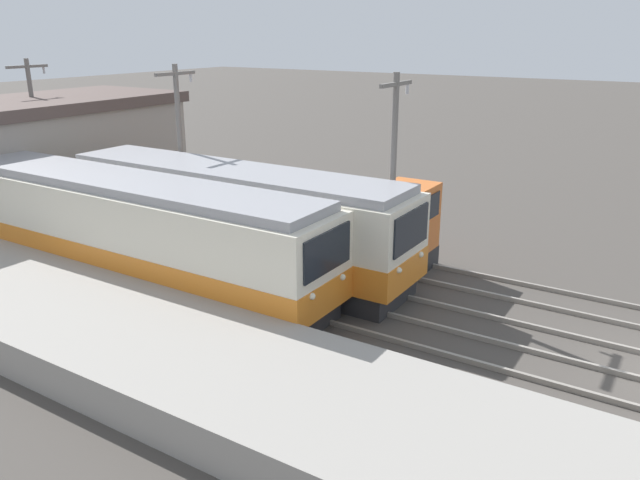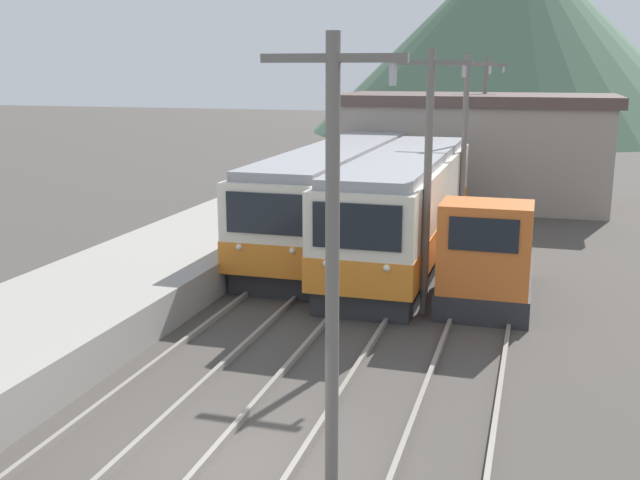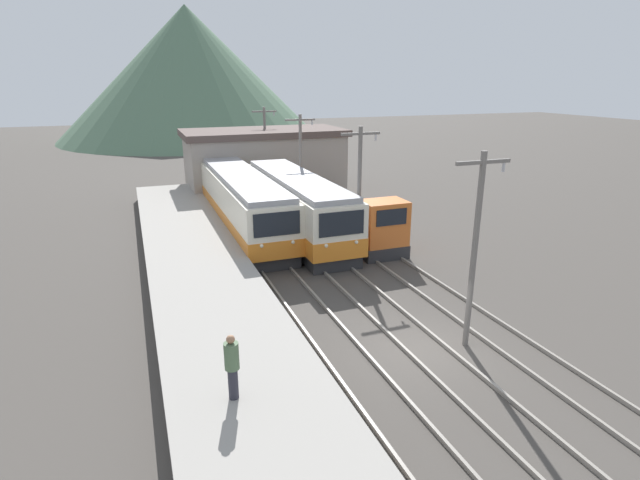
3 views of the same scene
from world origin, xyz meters
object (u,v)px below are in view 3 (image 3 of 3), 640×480
commuter_train_center (297,208)px  shunting_locomotive (370,227)px  catenary_mast_mid (359,190)px  person_on_platform (232,364)px  catenary_mast_near (475,245)px  catenary_mast_distant (265,146)px  catenary_mast_far (301,163)px  commuter_train_left (243,205)px

commuter_train_center → shunting_locomotive: 4.75m
catenary_mast_mid → person_on_platform: (-8.47, -10.61, -1.72)m
person_on_platform → catenary_mast_near: bearing=10.6°
catenary_mast_mid → catenary_mast_distant: size_ratio=1.00×
commuter_train_center → person_on_platform: (-6.97, -15.93, 0.33)m
shunting_locomotive → catenary_mast_distant: 16.62m
catenary_mast_near → catenary_mast_mid: (0.00, 9.02, 0.00)m
catenary_mast_far → commuter_train_center: bearing=-112.2°
catenary_mast_mid → commuter_train_center: bearing=105.8°
commuter_train_center → catenary_mast_far: 4.49m
catenary_mast_near → catenary_mast_mid: bearing=90.0°
commuter_train_left → catenary_mast_distant: bearing=68.3°
commuter_train_center → catenary_mast_mid: size_ratio=1.98×
catenary_mast_mid → person_on_platform: bearing=-128.6°
catenary_mast_near → person_on_platform: 8.79m
commuter_train_left → catenary_mast_distant: (4.31, 10.82, 2.07)m
commuter_train_left → catenary_mast_far: (4.31, 1.80, 2.07)m
commuter_train_left → commuter_train_center: size_ratio=1.12×
commuter_train_left → catenary_mast_mid: 8.65m
commuter_train_left → person_on_platform: commuter_train_left is taller
shunting_locomotive → catenary_mast_near: size_ratio=0.78×
catenary_mast_far → person_on_platform: size_ratio=3.72×
catenary_mast_near → person_on_platform: (-8.47, -1.59, -1.72)m
catenary_mast_far → person_on_platform: 21.45m
catenary_mast_distant → person_on_platform: (-8.47, -28.64, -1.72)m
catenary_mast_near → catenary_mast_far: bearing=90.0°
catenary_mast_near → shunting_locomotive: bearing=82.1°
shunting_locomotive → catenary_mast_mid: catenary_mast_mid is taller
shunting_locomotive → catenary_mast_distant: size_ratio=0.78×
catenary_mast_mid → catenary_mast_near: bearing=-90.0°
catenary_mast_near → person_on_platform: bearing=-169.4°
catenary_mast_near → catenary_mast_far: size_ratio=1.00×
catenary_mast_near → catenary_mast_mid: 9.02m
commuter_train_left → shunting_locomotive: 8.04m
commuter_train_center → catenary_mast_mid: catenary_mast_mid is taller
catenary_mast_near → catenary_mast_far: same height
catenary_mast_mid → commuter_train_left: bearing=120.8°
catenary_mast_distant → person_on_platform: bearing=-106.5°
shunting_locomotive → person_on_platform: (-9.97, -12.28, 0.79)m
shunting_locomotive → person_on_platform: shunting_locomotive is taller
commuter_train_center → catenary_mast_far: (1.51, 3.70, 2.04)m
commuter_train_center → catenary_mast_distant: catenary_mast_distant is taller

